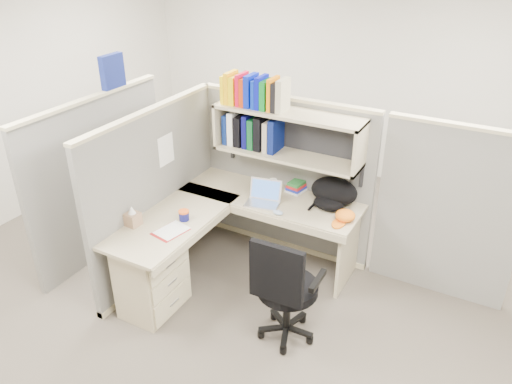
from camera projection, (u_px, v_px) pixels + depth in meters
The scene contains 14 objects.
ground at pixel (241, 291), 4.65m from camera, with size 6.00×6.00×0.00m, color #3D382F.
room_shell at pixel (239, 128), 3.89m from camera, with size 6.00×6.00×6.00m.
cubicle at pixel (231, 177), 4.73m from camera, with size 3.79×1.84×1.95m.
desk at pixel (185, 256), 4.39m from camera, with size 1.74×1.75×0.73m.
laptop at pixel (262, 194), 4.58m from camera, with size 0.30×0.30×0.22m, color silver, non-canonical shape.
backpack at pixel (332, 194), 4.54m from camera, with size 0.44×0.34×0.26m, color black, non-canonical shape.
orange_cap at pixel (345, 216), 4.35m from camera, with size 0.18×0.20×0.10m, color orange, non-canonical shape.
snack_canister at pixel (184, 215), 4.36m from camera, with size 0.09×0.09×0.09m.
tissue_box at pixel (132, 216), 4.26m from camera, with size 0.12×0.12×0.18m, color #9F7A5A, non-canonical shape.
mouse at pixel (278, 213), 4.46m from camera, with size 0.09×0.06×0.04m, color #829AB8.
paper_cup at pixel (273, 184), 4.87m from camera, with size 0.08×0.08×0.11m, color white.
book_stack at pixel (297, 186), 4.85m from camera, with size 0.15×0.20×0.10m, color gray, non-canonical shape.
loose_paper at pixel (172, 230), 4.23m from camera, with size 0.20×0.27×0.00m, color silver, non-canonical shape.
task_chair at pixel (285, 304), 3.95m from camera, with size 0.53×0.49×1.02m.
Camera 1 is at (1.87, -3.16, 3.00)m, focal length 35.00 mm.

